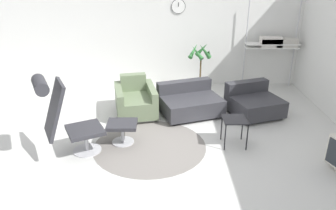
# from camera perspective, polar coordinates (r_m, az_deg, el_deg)

# --- Properties ---
(ground_plane) EXTENTS (12.00, 12.00, 0.00)m
(ground_plane) POSITION_cam_1_polar(r_m,az_deg,el_deg) (5.54, -1.43, -5.92)
(ground_plane) COLOR silver
(wall_back) EXTENTS (12.00, 0.09, 2.80)m
(wall_back) POSITION_cam_1_polar(r_m,az_deg,el_deg) (7.74, -1.29, 13.58)
(wall_back) COLOR silver
(wall_back) RESTS_ON ground_plane
(round_rug) EXTENTS (1.82, 1.82, 0.01)m
(round_rug) POSITION_cam_1_polar(r_m,az_deg,el_deg) (5.34, -3.19, -7.12)
(round_rug) COLOR slate
(round_rug) RESTS_ON ground_plane
(lounge_chair) EXTENTS (1.02, 0.85, 1.28)m
(lounge_chair) POSITION_cam_1_polar(r_m,az_deg,el_deg) (5.00, -17.91, -1.24)
(lounge_chair) COLOR #BCBCC1
(lounge_chair) RESTS_ON ground_plane
(ottoman) EXTENTS (0.48, 0.41, 0.36)m
(ottoman) POSITION_cam_1_polar(r_m,az_deg,el_deg) (5.37, -7.98, -3.98)
(ottoman) COLOR #BCBCC1
(ottoman) RESTS_ON ground_plane
(armchair_red) EXTENTS (0.90, 1.03, 0.72)m
(armchair_red) POSITION_cam_1_polar(r_m,az_deg,el_deg) (6.35, -5.67, 0.62)
(armchair_red) COLOR silver
(armchair_red) RESTS_ON ground_plane
(couch_low) EXTENTS (1.33, 1.17, 0.58)m
(couch_low) POSITION_cam_1_polar(r_m,az_deg,el_deg) (6.39, 3.76, 0.39)
(couch_low) COLOR black
(couch_low) RESTS_ON ground_plane
(couch_second) EXTENTS (1.12, 1.10, 0.58)m
(couch_second) POSITION_cam_1_polar(r_m,az_deg,el_deg) (6.57, 14.68, 0.29)
(couch_second) COLOR black
(couch_second) RESTS_ON ground_plane
(side_table) EXTENTS (0.38, 0.38, 0.46)m
(side_table) POSITION_cam_1_polar(r_m,az_deg,el_deg) (5.30, 11.57, -2.93)
(side_table) COLOR black
(side_table) RESTS_ON ground_plane
(potted_plant) EXTENTS (0.53, 0.55, 1.19)m
(potted_plant) POSITION_cam_1_polar(r_m,az_deg,el_deg) (7.36, 5.65, 5.83)
(potted_plant) COLOR #333338
(potted_plant) RESTS_ON ground_plane
(shelf_unit) EXTENTS (1.20, 0.28, 2.01)m
(shelf_unit) POSITION_cam_1_polar(r_m,az_deg,el_deg) (7.91, 18.18, 10.26)
(shelf_unit) COLOR #BCBCC1
(shelf_unit) RESTS_ON ground_plane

